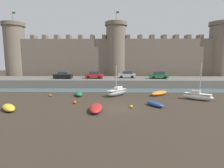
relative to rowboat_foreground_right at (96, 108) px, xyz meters
The scene contains 18 objects.
ground_plane 2.89m from the rowboat_foreground_right, 27.73° to the left, with size 160.00×160.00×0.00m, color #382D23.
water_channel 14.08m from the rowboat_foreground_right, 79.60° to the left, with size 80.00×4.50×0.10m, color slate.
quay_road 21.25m from the rowboat_foreground_right, 83.13° to the left, with size 70.37×10.00×1.76m, color #666059.
castle 31.41m from the rowboat_foreground_right, 85.25° to the left, with size 64.63×6.26×19.49m.
rowboat_foreground_right is the anchor object (origin of this frame).
rowboat_foreground_centre 7.85m from the rowboat_foreground_right, 16.50° to the left, with size 2.33×2.96×0.59m.
rowboat_midflat_centre 9.53m from the rowboat_foreground_right, 113.81° to the left, with size 1.97×3.23×0.72m.
rowboat_near_channel_left 13.72m from the rowboat_foreground_right, 43.91° to the left, with size 3.88×3.52×0.75m.
rowboat_near_channel_right 10.52m from the rowboat_foreground_right, behind, with size 3.13×3.33×0.69m.
sailboat_foreground_left 16.05m from the rowboat_foreground_right, 22.26° to the left, with size 4.25×3.28×5.67m.
sailboat_midflat_left 9.39m from the rowboat_foreground_right, 73.79° to the left, with size 3.99×4.25×5.16m.
mooring_buoy_off_centre 4.73m from the rowboat_foreground_right, 134.40° to the left, with size 0.45×0.45×0.45m, color #E04C1E.
mooring_buoy_near_shore 4.54m from the rowboat_foreground_right, 16.67° to the left, with size 0.39×0.39×0.39m, color orange.
mooring_buoy_mid_mud 11.75m from the rowboat_foreground_right, 136.23° to the left, with size 0.41×0.41×0.41m, color #E04C1E.
car_quay_centre_west 20.48m from the rowboat_foreground_right, 97.12° to the left, with size 4.19×2.05×1.62m.
car_quay_east 23.62m from the rowboat_foreground_right, 58.31° to the left, with size 4.19×2.05×1.62m.
car_quay_centre_east 21.96m from the rowboat_foreground_right, 116.26° to the left, with size 4.19×2.05×1.62m.
car_quay_west 22.22m from the rowboat_foreground_right, 76.65° to the left, with size 4.19×2.05×1.62m.
Camera 1 is at (-0.26, -21.50, 6.03)m, focal length 28.00 mm.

